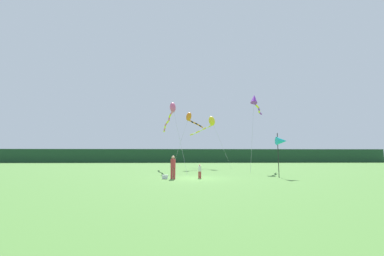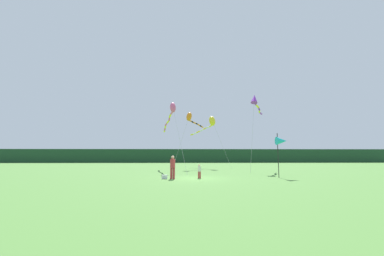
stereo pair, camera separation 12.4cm
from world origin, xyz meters
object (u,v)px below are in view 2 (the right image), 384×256
at_px(kite_rainbow, 171,112).
at_px(cooler_box, 165,177).
at_px(person_child, 199,170).
at_px(person_adult, 173,166).
at_px(kite_purple, 255,101).
at_px(kite_orange, 190,118).
at_px(kite_yellow, 211,122).
at_px(banner_flag_pole, 281,141).

bearing_deg(kite_rainbow, cooler_box, -89.50).
bearing_deg(person_child, cooler_box, -171.99).
bearing_deg(person_adult, kite_purple, 42.76).
distance_m(kite_orange, kite_yellow, 3.71).
xyz_separation_m(person_adult, kite_rainbow, (-0.72, 9.77, 6.16)).
distance_m(person_child, kite_rainbow, 11.71).
height_order(person_adult, kite_yellow, kite_yellow).
bearing_deg(person_adult, person_child, 12.73).
relative_size(person_adult, kite_purple, 0.20).
height_order(kite_orange, kite_yellow, kite_orange).
xyz_separation_m(person_adult, person_child, (2.15, 0.49, -0.38)).
bearing_deg(banner_flag_pole, kite_yellow, 104.96).
distance_m(cooler_box, banner_flag_pole, 10.27).
bearing_deg(kite_yellow, banner_flag_pole, -75.04).
bearing_deg(person_adult, cooler_box, 171.58).
relative_size(person_child, kite_purple, 0.12).
xyz_separation_m(person_child, kite_yellow, (2.77, 16.37, 6.28)).
height_order(kite_orange, kite_rainbow, kite_rainbow).
bearing_deg(kite_purple, kite_yellow, 118.95).
distance_m(person_adult, kite_rainbow, 11.57).
bearing_deg(cooler_box, kite_rainbow, 90.50).
xyz_separation_m(banner_flag_pole, kite_yellow, (-4.27, 15.98, 3.88)).
relative_size(kite_yellow, kite_purple, 0.86).
height_order(banner_flag_pole, kite_yellow, kite_yellow).
height_order(person_child, cooler_box, person_child).
bearing_deg(kite_purple, kite_rainbow, 174.07).
bearing_deg(cooler_box, person_child, 8.01).
xyz_separation_m(kite_orange, kite_rainbow, (-2.45, -5.24, -0.13)).
xyz_separation_m(person_adult, kite_yellow, (4.92, 16.86, 5.90)).
relative_size(cooler_box, kite_purple, 0.05).
xyz_separation_m(cooler_box, kite_rainbow, (-0.08, 9.67, 7.02)).
distance_m(person_adult, banner_flag_pole, 9.45).
relative_size(banner_flag_pole, kite_orange, 0.46).
xyz_separation_m(person_adult, kite_purple, (9.42, 8.71, 7.40)).
xyz_separation_m(kite_orange, kite_yellow, (3.19, 1.86, -0.39)).
height_order(kite_purple, kite_rainbow, kite_purple).
bearing_deg(cooler_box, kite_orange, 80.99).
relative_size(kite_yellow, kite_rainbow, 0.73).
relative_size(person_adult, cooler_box, 4.13).
distance_m(cooler_box, kite_orange, 16.71).
height_order(person_child, kite_orange, kite_orange).
xyz_separation_m(cooler_box, kite_purple, (10.06, 8.62, 8.26)).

